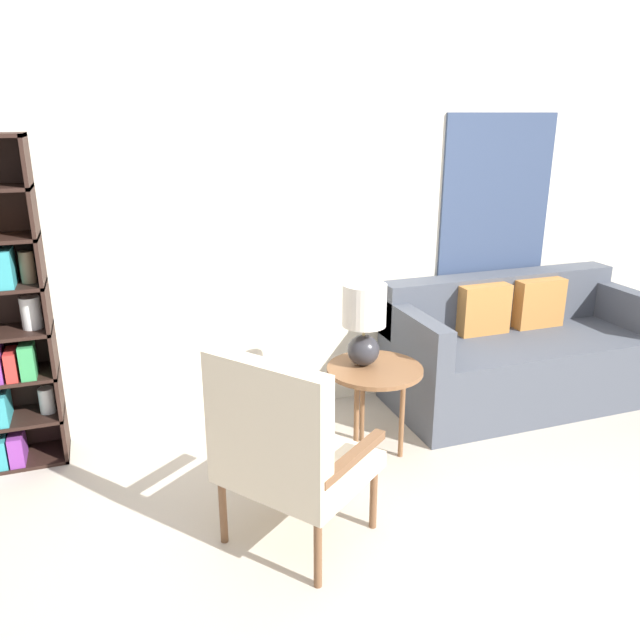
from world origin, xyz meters
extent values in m
plane|color=#B2A899|center=(0.00, 0.00, 0.00)|extent=(14.00, 14.00, 0.00)
cube|color=silver|center=(0.00, 2.03, 1.35)|extent=(6.40, 0.06, 2.70)
cube|color=#334260|center=(1.49, 1.99, 1.35)|extent=(0.86, 0.02, 1.14)
cube|color=black|center=(-1.45, 1.85, 0.91)|extent=(0.02, 0.30, 1.82)
cube|color=black|center=(-1.79, 1.85, 0.01)|extent=(0.71, 0.30, 0.02)
cube|color=teal|center=(-1.80, 1.80, 0.11)|extent=(0.08, 0.18, 0.17)
cube|color=#7A338C|center=(-1.71, 1.81, 0.11)|extent=(0.08, 0.20, 0.18)
cube|color=teal|center=(-1.74, 1.83, 0.37)|extent=(0.05, 0.23, 0.18)
cylinder|color=white|center=(-1.52, 1.85, 0.35)|extent=(0.09, 0.09, 0.15)
cube|color=red|center=(-1.66, 1.80, 0.62)|extent=(0.06, 0.17, 0.16)
cube|color=#338C4C|center=(-1.58, 1.80, 0.63)|extent=(0.08, 0.17, 0.19)
cylinder|color=white|center=(-1.53, 1.85, 0.88)|extent=(0.11, 0.11, 0.18)
cube|color=teal|center=(-1.62, 1.82, 1.15)|extent=(0.08, 0.22, 0.20)
cylinder|color=#8C6B4C|center=(-1.52, 1.85, 1.14)|extent=(0.08, 0.08, 0.17)
cylinder|color=brown|center=(-0.03, 0.60, 0.17)|extent=(0.04, 0.04, 0.33)
cylinder|color=brown|center=(-0.35, 1.02, 0.17)|extent=(0.04, 0.04, 0.33)
cylinder|color=brown|center=(-0.41, 0.31, 0.17)|extent=(0.04, 0.04, 0.33)
cylinder|color=brown|center=(-0.73, 0.73, 0.17)|extent=(0.04, 0.04, 0.33)
cube|color=beige|center=(-0.38, 0.67, 0.37)|extent=(0.81, 0.82, 0.08)
cube|color=beige|center=(-0.56, 0.53, 0.69)|extent=(0.45, 0.55, 0.55)
cube|color=brown|center=(-0.21, 0.44, 0.51)|extent=(0.43, 0.34, 0.04)
cube|color=brown|center=(-0.55, 0.89, 0.51)|extent=(0.43, 0.34, 0.04)
cube|color=#474C56|center=(1.49, 1.55, 0.24)|extent=(1.78, 0.80, 0.48)
cube|color=#474C56|center=(1.49, 1.85, 0.66)|extent=(1.78, 0.20, 0.37)
cube|color=#474C56|center=(0.66, 1.55, 0.61)|extent=(0.12, 0.80, 0.26)
cube|color=#474C56|center=(2.33, 1.55, 0.61)|extent=(0.12, 0.80, 0.26)
cube|color=#B27538|center=(1.27, 1.70, 0.65)|extent=(0.36, 0.12, 0.34)
cube|color=#B27538|center=(1.72, 1.70, 0.65)|extent=(0.36, 0.12, 0.34)
cylinder|color=brown|center=(0.25, 1.23, 0.54)|extent=(0.55, 0.55, 0.02)
cylinder|color=brown|center=(0.25, 1.40, 0.26)|extent=(0.03, 0.03, 0.53)
cylinder|color=brown|center=(0.11, 1.15, 0.26)|extent=(0.03, 0.03, 0.53)
cylinder|color=brown|center=(0.39, 1.15, 0.26)|extent=(0.03, 0.03, 0.53)
ellipsoid|color=#2D2D33|center=(0.21, 1.30, 0.64)|extent=(0.18, 0.18, 0.18)
cylinder|color=tan|center=(0.21, 1.30, 0.76)|extent=(0.02, 0.02, 0.06)
cylinder|color=beige|center=(0.21, 1.30, 0.91)|extent=(0.25, 0.25, 0.24)
camera|label=1|loc=(-1.13, -1.73, 1.92)|focal=35.00mm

